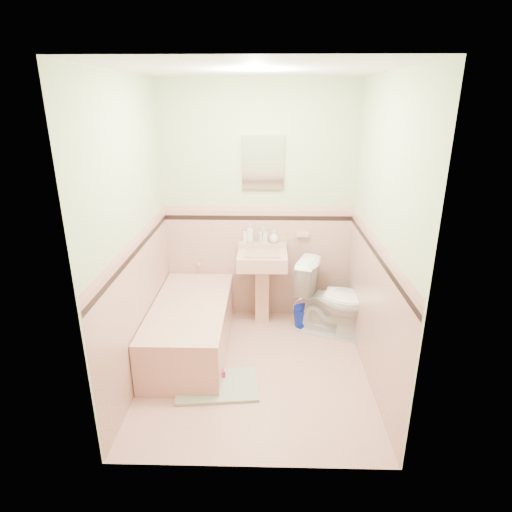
{
  "coord_description": "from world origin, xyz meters",
  "views": [
    {
      "loc": [
        0.09,
        -3.29,
        2.31
      ],
      "look_at": [
        0.0,
        0.25,
        1.0
      ],
      "focal_mm": 30.07,
      "sensor_mm": 36.0,
      "label": 1
    }
  ],
  "objects_px": {
    "bucket": "(303,317)",
    "soap_bottle_right": "(274,237)",
    "shoe": "(216,374)",
    "sink": "(262,289)",
    "soap_bottle_mid": "(263,235)",
    "soap_bottle_left": "(250,233)",
    "bathtub": "(191,328)",
    "toilet": "(335,299)",
    "medicine_cabinet": "(263,162)"
  },
  "relations": [
    {
      "from": "bucket",
      "to": "soap_bottle_right",
      "type": "bearing_deg",
      "value": 143.33
    },
    {
      "from": "soap_bottle_right",
      "to": "bucket",
      "type": "xyz_separation_m",
      "value": [
        0.32,
        -0.24,
        -0.82
      ]
    },
    {
      "from": "shoe",
      "to": "sink",
      "type": "bearing_deg",
      "value": 45.87
    },
    {
      "from": "soap_bottle_mid",
      "to": "soap_bottle_right",
      "type": "xyz_separation_m",
      "value": [
        0.12,
        0.0,
        -0.02
      ]
    },
    {
      "from": "soap_bottle_left",
      "to": "bathtub",
      "type": "bearing_deg",
      "value": -127.6
    },
    {
      "from": "sink",
      "to": "bucket",
      "type": "xyz_separation_m",
      "value": [
        0.44,
        -0.06,
        -0.3
      ]
    },
    {
      "from": "soap_bottle_mid",
      "to": "shoe",
      "type": "xyz_separation_m",
      "value": [
        -0.39,
        -1.21,
        -0.89
      ]
    },
    {
      "from": "soap_bottle_left",
      "to": "toilet",
      "type": "bearing_deg",
      "value": -23.14
    },
    {
      "from": "bathtub",
      "to": "toilet",
      "type": "bearing_deg",
      "value": 13.28
    },
    {
      "from": "soap_bottle_mid",
      "to": "toilet",
      "type": "xyz_separation_m",
      "value": [
        0.74,
        -0.37,
        -0.56
      ]
    },
    {
      "from": "soap_bottle_right",
      "to": "toilet",
      "type": "xyz_separation_m",
      "value": [
        0.62,
        -0.37,
        -0.54
      ]
    },
    {
      "from": "bathtub",
      "to": "soap_bottle_left",
      "type": "xyz_separation_m",
      "value": [
        0.55,
        0.71,
        0.74
      ]
    },
    {
      "from": "medicine_cabinet",
      "to": "bucket",
      "type": "bearing_deg",
      "value": -31.23
    },
    {
      "from": "medicine_cabinet",
      "to": "soap_bottle_right",
      "type": "height_order",
      "value": "medicine_cabinet"
    },
    {
      "from": "sink",
      "to": "soap_bottle_mid",
      "type": "bearing_deg",
      "value": 88.91
    },
    {
      "from": "medicine_cabinet",
      "to": "shoe",
      "type": "relative_size",
      "value": 3.66
    },
    {
      "from": "medicine_cabinet",
      "to": "shoe",
      "type": "bearing_deg",
      "value": -107.17
    },
    {
      "from": "soap_bottle_left",
      "to": "bucket",
      "type": "height_order",
      "value": "soap_bottle_left"
    },
    {
      "from": "medicine_cabinet",
      "to": "soap_bottle_right",
      "type": "bearing_deg",
      "value": -13.79
    },
    {
      "from": "soap_bottle_mid",
      "to": "sink",
      "type": "bearing_deg",
      "value": -91.09
    },
    {
      "from": "soap_bottle_mid",
      "to": "shoe",
      "type": "relative_size",
      "value": 1.17
    },
    {
      "from": "bathtub",
      "to": "soap_bottle_left",
      "type": "height_order",
      "value": "soap_bottle_left"
    },
    {
      "from": "toilet",
      "to": "bathtub",
      "type": "bearing_deg",
      "value": 123.32
    },
    {
      "from": "soap_bottle_left",
      "to": "sink",
      "type": "bearing_deg",
      "value": -53.5
    },
    {
      "from": "soap_bottle_left",
      "to": "toilet",
      "type": "xyz_separation_m",
      "value": [
        0.88,
        -0.37,
        -0.58
      ]
    },
    {
      "from": "sink",
      "to": "toilet",
      "type": "bearing_deg",
      "value": -14.67
    },
    {
      "from": "shoe",
      "to": "bathtub",
      "type": "bearing_deg",
      "value": 96.81
    },
    {
      "from": "bathtub",
      "to": "bucket",
      "type": "height_order",
      "value": "bathtub"
    },
    {
      "from": "soap_bottle_right",
      "to": "bucket",
      "type": "height_order",
      "value": "soap_bottle_right"
    },
    {
      "from": "bathtub",
      "to": "shoe",
      "type": "bearing_deg",
      "value": -59.45
    },
    {
      "from": "toilet",
      "to": "bucket",
      "type": "relative_size",
      "value": 3.62
    },
    {
      "from": "medicine_cabinet",
      "to": "sink",
      "type": "bearing_deg",
      "value": -90.0
    },
    {
      "from": "soap_bottle_left",
      "to": "soap_bottle_right",
      "type": "distance_m",
      "value": 0.26
    },
    {
      "from": "bucket",
      "to": "soap_bottle_mid",
      "type": "bearing_deg",
      "value": 151.51
    },
    {
      "from": "bathtub",
      "to": "sink",
      "type": "height_order",
      "value": "sink"
    },
    {
      "from": "medicine_cabinet",
      "to": "soap_bottle_left",
      "type": "xyz_separation_m",
      "value": [
        -0.13,
        -0.03,
        -0.74
      ]
    },
    {
      "from": "bathtub",
      "to": "soap_bottle_right",
      "type": "xyz_separation_m",
      "value": [
        0.8,
        0.71,
        0.7
      ]
    },
    {
      "from": "soap_bottle_right",
      "to": "shoe",
      "type": "relative_size",
      "value": 0.92
    },
    {
      "from": "medicine_cabinet",
      "to": "soap_bottle_left",
      "type": "relative_size",
      "value": 2.57
    },
    {
      "from": "bathtub",
      "to": "shoe",
      "type": "relative_size",
      "value": 10.44
    },
    {
      "from": "bathtub",
      "to": "soap_bottle_mid",
      "type": "relative_size",
      "value": 8.89
    },
    {
      "from": "medicine_cabinet",
      "to": "soap_bottle_mid",
      "type": "distance_m",
      "value": 0.75
    },
    {
      "from": "soap_bottle_right",
      "to": "toilet",
      "type": "distance_m",
      "value": 0.9
    },
    {
      "from": "shoe",
      "to": "bucket",
      "type": "bearing_deg",
      "value": 26.01
    },
    {
      "from": "soap_bottle_left",
      "to": "bucket",
      "type": "relative_size",
      "value": 0.95
    },
    {
      "from": "bathtub",
      "to": "soap_bottle_right",
      "type": "height_order",
      "value": "soap_bottle_right"
    },
    {
      "from": "bathtub",
      "to": "toilet",
      "type": "height_order",
      "value": "toilet"
    },
    {
      "from": "soap_bottle_mid",
      "to": "toilet",
      "type": "bearing_deg",
      "value": -26.86
    },
    {
      "from": "medicine_cabinet",
      "to": "toilet",
      "type": "distance_m",
      "value": 1.56
    },
    {
      "from": "medicine_cabinet",
      "to": "soap_bottle_left",
      "type": "height_order",
      "value": "medicine_cabinet"
    }
  ]
}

